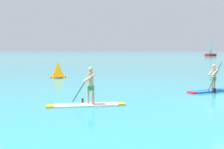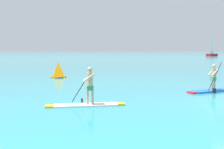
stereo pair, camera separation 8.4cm
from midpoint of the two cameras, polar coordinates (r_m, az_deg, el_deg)
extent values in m
cube|color=white|center=(11.63, -5.90, -6.77)|extent=(2.86, 0.92, 0.08)
cube|color=yellow|center=(11.67, -13.73, -6.87)|extent=(0.40, 0.47, 0.08)
cube|color=yellow|center=(11.81, 1.83, -6.56)|extent=(0.39, 0.41, 0.08)
cylinder|color=tan|center=(11.55, -5.54, -4.56)|extent=(0.11, 0.11, 0.83)
cylinder|color=tan|center=(11.56, -4.39, -4.54)|extent=(0.11, 0.11, 0.83)
cube|color=#338C4C|center=(11.50, -4.98, -2.96)|extent=(0.28, 0.25, 0.22)
cylinder|color=tan|center=(11.45, -4.99, -1.03)|extent=(0.26, 0.26, 0.60)
sphere|color=tan|center=(11.41, -5.01, 1.15)|extent=(0.21, 0.21, 0.21)
cylinder|color=tan|center=(11.29, -5.20, -0.76)|extent=(0.53, 0.15, 0.42)
cylinder|color=tan|center=(11.59, -5.29, -0.59)|extent=(0.53, 0.15, 0.42)
cylinder|color=black|center=(11.89, -6.79, -2.54)|extent=(0.93, 0.14, 1.47)
cube|color=black|center=(12.02, -6.74, -6.08)|extent=(0.10, 0.21, 0.32)
cube|color=blue|center=(16.55, 21.28, -3.36)|extent=(2.86, 1.68, 0.11)
cube|color=red|center=(15.48, 17.17, -3.83)|extent=(0.51, 0.59, 0.11)
cylinder|color=tan|center=(16.43, 21.13, -1.90)|extent=(0.11, 0.11, 0.76)
cylinder|color=tan|center=(16.57, 21.63, -1.85)|extent=(0.11, 0.11, 0.76)
cube|color=#338C4C|center=(16.47, 21.41, -0.88)|extent=(0.32, 0.30, 0.22)
cylinder|color=tan|center=(16.43, 21.46, 0.36)|extent=(0.26, 0.26, 0.54)
sphere|color=tan|center=(16.40, 21.51, 1.77)|extent=(0.21, 0.21, 0.21)
cylinder|color=tan|center=(16.29, 21.72, 0.42)|extent=(0.49, 0.28, 0.45)
cylinder|color=tan|center=(16.50, 20.96, 0.51)|extent=(0.49, 0.28, 0.45)
cylinder|color=black|center=(15.89, 21.71, -0.45)|extent=(0.92, 0.41, 1.65)
cube|color=black|center=(15.99, 21.60, -3.41)|extent=(0.15, 0.22, 0.32)
pyramid|color=orange|center=(23.32, -11.98, 1.06)|extent=(1.58, 1.58, 1.42)
torus|color=#915407|center=(23.38, -11.95, -0.52)|extent=(1.38, 1.38, 0.12)
cube|color=#A51E1E|center=(96.94, 21.01, 4.09)|extent=(5.42, 5.04, 0.85)
cylinder|color=#B2B2B7|center=(96.93, 21.09, 6.35)|extent=(0.12, 0.12, 6.80)
pyramid|color=white|center=(96.93, 21.08, 6.18)|extent=(1.79, 2.02, 6.03)
camera|label=1|loc=(0.04, -90.14, -0.01)|focal=41.24mm
camera|label=2|loc=(0.04, 89.86, 0.01)|focal=41.24mm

